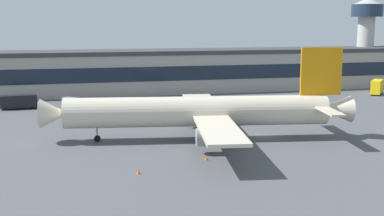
{
  "coord_description": "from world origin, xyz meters",
  "views": [
    {
      "loc": [
        -33.54,
        -84.54,
        20.43
      ],
      "look_at": [
        -12.32,
        3.4,
        5.0
      ],
      "focal_mm": 47.05,
      "sensor_mm": 36.0,
      "label": 1
    }
  ],
  "objects_px": {
    "catering_truck": "(377,86)",
    "traffic_cone_1": "(206,158)",
    "belt_loader": "(73,101)",
    "control_tower": "(366,30)",
    "fuel_truck": "(19,101)",
    "airliner": "(203,111)",
    "traffic_cone_0": "(138,172)"
  },
  "relations": [
    {
      "from": "catering_truck",
      "to": "traffic_cone_0",
      "type": "xyz_separation_m",
      "value": [
        -76.85,
        -60.6,
        -1.96
      ]
    },
    {
      "from": "fuel_truck",
      "to": "belt_loader",
      "type": "height_order",
      "value": "fuel_truck"
    },
    {
      "from": "belt_loader",
      "to": "catering_truck",
      "type": "bearing_deg",
      "value": 0.01
    },
    {
      "from": "catering_truck",
      "to": "fuel_truck",
      "type": "bearing_deg",
      "value": -178.99
    },
    {
      "from": "airliner",
      "to": "catering_truck",
      "type": "height_order",
      "value": "airliner"
    },
    {
      "from": "fuel_truck",
      "to": "catering_truck",
      "type": "distance_m",
      "value": 97.55
    },
    {
      "from": "control_tower",
      "to": "fuel_truck",
      "type": "xyz_separation_m",
      "value": [
        -107.6,
        -24.81,
        -15.93
      ]
    },
    {
      "from": "fuel_truck",
      "to": "traffic_cone_0",
      "type": "relative_size",
      "value": 12.81
    },
    {
      "from": "control_tower",
      "to": "traffic_cone_1",
      "type": "distance_m",
      "value": 111.16
    },
    {
      "from": "belt_loader",
      "to": "traffic_cone_0",
      "type": "relative_size",
      "value": 8.9
    },
    {
      "from": "control_tower",
      "to": "belt_loader",
      "type": "relative_size",
      "value": 4.72
    },
    {
      "from": "control_tower",
      "to": "airliner",
      "type": "bearing_deg",
      "value": -138.01
    },
    {
      "from": "fuel_truck",
      "to": "belt_loader",
      "type": "relative_size",
      "value": 1.44
    },
    {
      "from": "airliner",
      "to": "belt_loader",
      "type": "height_order",
      "value": "airliner"
    },
    {
      "from": "control_tower",
      "to": "traffic_cone_1",
      "type": "relative_size",
      "value": 46.58
    },
    {
      "from": "traffic_cone_0",
      "to": "traffic_cone_1",
      "type": "height_order",
      "value": "traffic_cone_0"
    },
    {
      "from": "airliner",
      "to": "belt_loader",
      "type": "xyz_separation_m",
      "value": [
        -21.89,
        42.79,
        -3.91
      ]
    },
    {
      "from": "catering_truck",
      "to": "traffic_cone_1",
      "type": "bearing_deg",
      "value": -139.68
    },
    {
      "from": "traffic_cone_1",
      "to": "catering_truck",
      "type": "bearing_deg",
      "value": 40.32
    },
    {
      "from": "airliner",
      "to": "catering_truck",
      "type": "distance_m",
      "value": 76.32
    },
    {
      "from": "airliner",
      "to": "control_tower",
      "type": "xyz_separation_m",
      "value": [
        73.2,
        65.9,
        12.75
      ]
    },
    {
      "from": "catering_truck",
      "to": "belt_loader",
      "type": "distance_m",
      "value": 85.02
    },
    {
      "from": "traffic_cone_1",
      "to": "control_tower",
      "type": "bearing_deg",
      "value": 46.12
    },
    {
      "from": "catering_truck",
      "to": "belt_loader",
      "type": "xyz_separation_m",
      "value": [
        -85.02,
        -0.01,
        -1.14
      ]
    },
    {
      "from": "belt_loader",
      "to": "traffic_cone_0",
      "type": "distance_m",
      "value": 61.14
    },
    {
      "from": "fuel_truck",
      "to": "airliner",
      "type": "bearing_deg",
      "value": -50.06
    },
    {
      "from": "fuel_truck",
      "to": "catering_truck",
      "type": "height_order",
      "value": "catering_truck"
    },
    {
      "from": "belt_loader",
      "to": "traffic_cone_0",
      "type": "bearing_deg",
      "value": -82.32
    },
    {
      "from": "airliner",
      "to": "traffic_cone_0",
      "type": "xyz_separation_m",
      "value": [
        -13.72,
        -17.8,
        -4.72
      ]
    },
    {
      "from": "traffic_cone_0",
      "to": "fuel_truck",
      "type": "bearing_deg",
      "value": 109.36
    },
    {
      "from": "belt_loader",
      "to": "traffic_cone_1",
      "type": "xyz_separation_m",
      "value": [
        19.0,
        -56.01,
        -0.85
      ]
    },
    {
      "from": "airliner",
      "to": "traffic_cone_1",
      "type": "bearing_deg",
      "value": -102.32
    }
  ]
}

